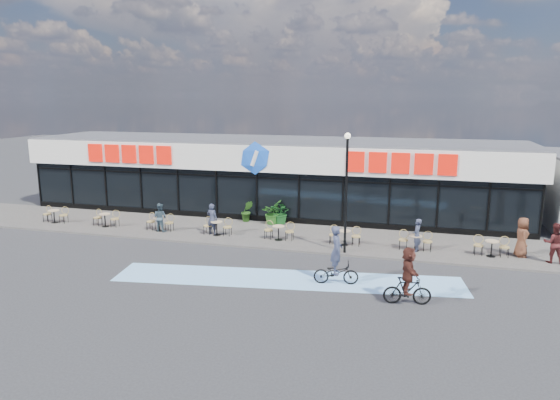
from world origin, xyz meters
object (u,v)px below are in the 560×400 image
(pedestrian_c, at_px, (554,243))
(pedestrian_b, at_px, (522,237))
(potted_plant_mid, at_px, (272,212))
(patron_left, at_px, (212,219))
(cyclist_b, at_px, (336,264))
(cyclist_a, at_px, (408,278))
(potted_plant_left, at_px, (247,211))
(patron_right, at_px, (160,217))
(potted_plant_right, at_px, (281,213))
(bistro_set_0, at_px, (55,215))
(lamp_post, at_px, (346,183))
(pedestrian_a, at_px, (417,235))

(pedestrian_c, bearing_deg, pedestrian_b, -22.19)
(potted_plant_mid, bearing_deg, patron_left, -129.33)
(cyclist_b, bearing_deg, potted_plant_mid, 121.77)
(pedestrian_b, bearing_deg, pedestrian_c, -117.40)
(cyclist_a, height_order, cyclist_b, cyclist_b)
(potted_plant_left, relative_size, potted_plant_mid, 0.92)
(potted_plant_mid, distance_m, patron_right, 6.17)
(potted_plant_right, bearing_deg, patron_right, -151.41)
(bistro_set_0, height_order, potted_plant_left, potted_plant_left)
(patron_right, xyz_separation_m, pedestrian_b, (17.85, 0.42, 0.14))
(lamp_post, distance_m, pedestrian_a, 4.21)
(potted_plant_right, height_order, cyclist_b, cyclist_b)
(patron_left, relative_size, cyclist_a, 0.78)
(patron_right, relative_size, cyclist_a, 0.73)
(pedestrian_b, height_order, pedestrian_c, pedestrian_b)
(cyclist_a, bearing_deg, potted_plant_left, 134.29)
(patron_right, xyz_separation_m, pedestrian_c, (19.04, -0.12, 0.12))
(cyclist_a, bearing_deg, pedestrian_a, 87.36)
(patron_left, xyz_separation_m, pedestrian_b, (14.93, 0.23, 0.08))
(cyclist_b, bearing_deg, pedestrian_c, 28.49)
(bistro_set_0, xyz_separation_m, cyclist_b, (17.07, -5.04, 0.26))
(lamp_post, xyz_separation_m, cyclist_a, (2.93, -5.07, -2.39))
(pedestrian_c, bearing_deg, potted_plant_mid, -11.03)
(bistro_set_0, xyz_separation_m, potted_plant_mid, (12.12, 2.95, 0.20))
(bistro_set_0, bearing_deg, potted_plant_mid, 13.68)
(potted_plant_left, relative_size, potted_plant_right, 0.93)
(potted_plant_left, distance_m, cyclist_a, 13.21)
(potted_plant_right, xyz_separation_m, cyclist_a, (7.14, -9.35, 0.22))
(patron_left, height_order, pedestrian_a, patron_left)
(potted_plant_left, height_order, patron_left, patron_left)
(lamp_post, xyz_separation_m, pedestrian_a, (3.21, 1.08, -2.49))
(patron_left, height_order, cyclist_b, cyclist_b)
(cyclist_a, xyz_separation_m, cyclist_b, (-2.73, 1.28, -0.16))
(bistro_set_0, distance_m, pedestrian_c, 25.84)
(pedestrian_b, bearing_deg, potted_plant_left, 75.47)
(potted_plant_left, xyz_separation_m, patron_left, (-0.86, -3.11, 0.22))
(pedestrian_a, bearing_deg, potted_plant_right, -101.86)
(pedestrian_b, distance_m, cyclist_b, 9.25)
(potted_plant_mid, bearing_deg, cyclist_b, -58.23)
(bistro_set_0, height_order, patron_left, patron_left)
(bistro_set_0, distance_m, cyclist_a, 20.79)
(potted_plant_left, height_order, cyclist_a, cyclist_a)
(bistro_set_0, distance_m, potted_plant_left, 11.03)
(bistro_set_0, xyz_separation_m, pedestrian_b, (24.65, 0.26, 0.45))
(cyclist_b, bearing_deg, pedestrian_a, 58.24)
(pedestrian_c, bearing_deg, cyclist_a, 47.24)
(cyclist_a, bearing_deg, potted_plant_right, 127.37)
(lamp_post, distance_m, patron_right, 10.44)
(bistro_set_0, xyz_separation_m, patron_left, (9.72, 0.02, 0.37))
(bistro_set_0, distance_m, pedestrian_a, 20.09)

